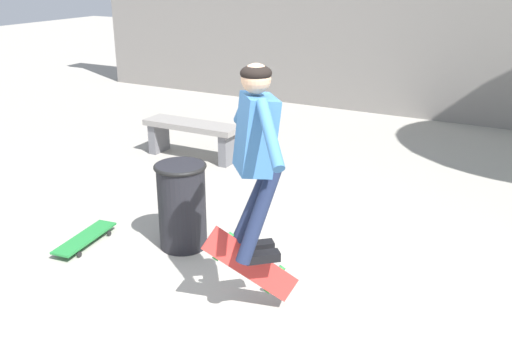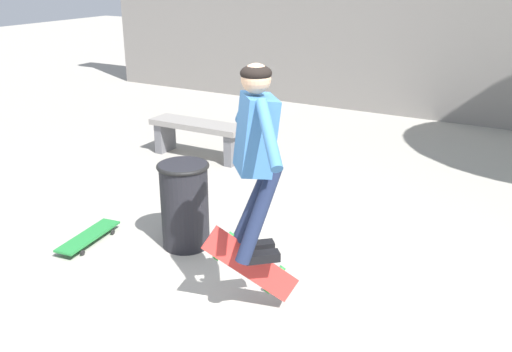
% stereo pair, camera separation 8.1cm
% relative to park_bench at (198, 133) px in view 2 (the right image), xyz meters
% --- Properties ---
extents(ground_plane, '(40.00, 40.00, 0.00)m').
position_rel_park_bench_xyz_m(ground_plane, '(2.27, -3.34, -0.36)').
color(ground_plane, '#A39E93').
extents(building_backdrop, '(14.59, 0.52, 4.77)m').
position_rel_park_bench_xyz_m(building_backdrop, '(2.26, 3.92, 1.46)').
color(building_backdrop, gray).
rests_on(building_backdrop, ground_plane).
extents(park_bench, '(1.43, 0.43, 0.51)m').
position_rel_park_bench_xyz_m(park_bench, '(0.00, 0.00, 0.00)').
color(park_bench, gray).
rests_on(park_bench, ground_plane).
extents(trash_bin, '(0.50, 0.50, 0.85)m').
position_rel_park_bench_xyz_m(trash_bin, '(1.47, -2.30, 0.08)').
color(trash_bin, black).
rests_on(trash_bin, ground_plane).
extents(skater, '(0.90, 0.98, 1.47)m').
position_rel_park_bench_xyz_m(skater, '(2.65, -2.97, 1.03)').
color(skater, teal).
extents(skateboard_flipping, '(0.61, 0.51, 0.68)m').
position_rel_park_bench_xyz_m(skateboard_flipping, '(2.60, -2.96, 0.06)').
color(skateboard_flipping, red).
extents(skateboard_resting, '(0.31, 0.80, 0.08)m').
position_rel_park_bench_xyz_m(skateboard_resting, '(0.60, -2.74, -0.29)').
color(skateboard_resting, '#237F38').
rests_on(skateboard_resting, ground_plane).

